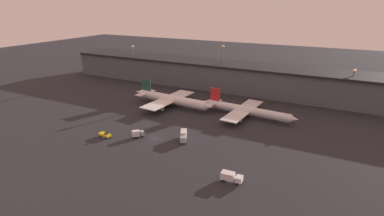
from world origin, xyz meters
The scene contains 11 objects.
ground centered at (0.00, 0.00, 0.00)m, with size 600.00×600.00×0.00m, color #26262B.
terminal_building centered at (0.00, 81.06, 8.09)m, with size 220.51×24.55×16.08m.
airplane_0 centered at (-13.96, 36.41, 3.72)m, with size 48.51×36.07×12.09m.
airplane_1 centered at (24.84, 39.58, 3.16)m, with size 47.83×34.28×11.42m.
service_vehicle_0 centered at (-18.42, -8.05, 1.15)m, with size 5.22×2.78×2.46m.
service_vehicle_1 centered at (10.76, 3.85, 1.98)m, with size 5.33×7.84×3.56m.
service_vehicle_2 centered at (-6.77, -2.11, 1.65)m, with size 4.58×4.85×2.96m.
service_vehicle_3 centered at (37.03, -14.95, 1.68)m, with size 6.59×2.88×2.96m.
lamp_post_0 centered at (-68.97, 77.93, 14.73)m, with size 1.80×1.80×22.88m.
lamp_post_1 centered at (-2.49, 77.93, 17.08)m, with size 1.80×1.80×27.14m.
lamp_post_2 centered at (67.60, 77.93, 12.82)m, with size 1.80×1.80×19.50m.
Camera 1 is at (61.58, -89.21, 51.08)m, focal length 28.00 mm.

